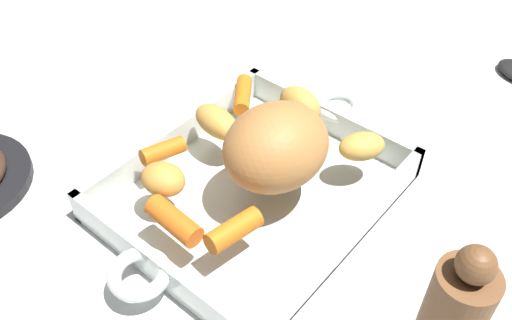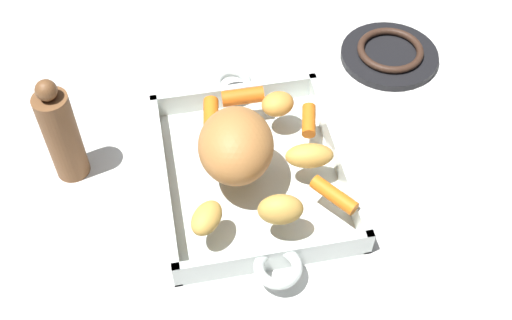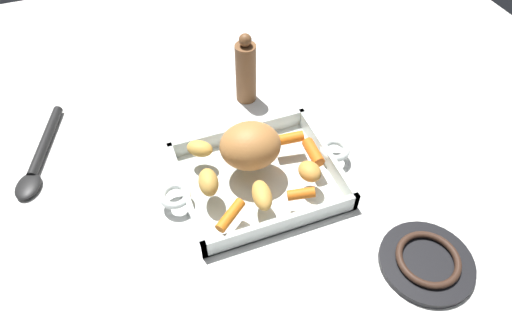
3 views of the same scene
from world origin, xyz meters
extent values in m
plane|color=silver|center=(0.00, 0.00, 0.00)|extent=(1.73, 1.73, 0.00)
cube|color=silver|center=(0.00, 0.00, 0.00)|extent=(0.29, 0.24, 0.01)
cube|color=silver|center=(0.00, 0.12, 0.02)|extent=(0.29, 0.01, 0.04)
cube|color=silver|center=(0.00, -0.12, 0.02)|extent=(0.29, 0.01, 0.04)
cube|color=silver|center=(0.14, 0.00, 0.02)|extent=(0.01, 0.24, 0.04)
cube|color=silver|center=(-0.14, 0.00, 0.02)|extent=(0.01, 0.24, 0.04)
torus|color=silver|center=(0.16, 0.00, 0.03)|extent=(0.06, 0.06, 0.01)
torus|color=silver|center=(-0.16, 0.00, 0.03)|extent=(0.06, 0.06, 0.01)
ellipsoid|color=#BA793D|center=(-0.01, 0.02, 0.08)|extent=(0.13, 0.11, 0.08)
cylinder|color=orange|center=(0.11, -0.01, 0.05)|extent=(0.02, 0.06, 0.02)
cylinder|color=orange|center=(-0.08, -0.09, 0.05)|extent=(0.06, 0.05, 0.02)
cylinder|color=orange|center=(0.05, -0.09, 0.05)|extent=(0.05, 0.03, 0.02)
cylinder|color=orange|center=(0.08, 0.04, 0.05)|extent=(0.06, 0.03, 0.02)
ellipsoid|color=gold|center=(0.08, -0.05, 0.05)|extent=(0.05, 0.05, 0.03)
ellipsoid|color=gold|center=(-0.09, 0.07, 0.05)|extent=(0.06, 0.06, 0.03)
ellipsoid|color=gold|center=(-0.10, -0.02, 0.06)|extent=(0.04, 0.06, 0.04)
ellipsoid|color=gold|center=(-0.02, -0.07, 0.05)|extent=(0.04, 0.07, 0.03)
cylinder|color=black|center=(0.20, -0.26, 0.01)|extent=(0.15, 0.15, 0.01)
torus|color=#382319|center=(0.20, -0.26, 0.02)|extent=(0.10, 0.10, 0.01)
cylinder|color=black|center=(-0.37, 0.24, 0.01)|extent=(0.08, 0.18, 0.02)
ellipsoid|color=black|center=(-0.41, 0.13, 0.01)|extent=(0.06, 0.08, 0.01)
cylinder|color=brown|center=(0.06, 0.24, 0.07)|extent=(0.04, 0.04, 0.14)
sphere|color=brown|center=(0.06, 0.24, 0.15)|extent=(0.03, 0.03, 0.03)
camera|label=1|loc=(0.31, 0.26, 0.44)|focal=38.75mm
camera|label=2|loc=(-0.52, 0.10, 0.68)|focal=45.01mm
camera|label=3|loc=(-0.19, -0.51, 0.67)|focal=31.96mm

